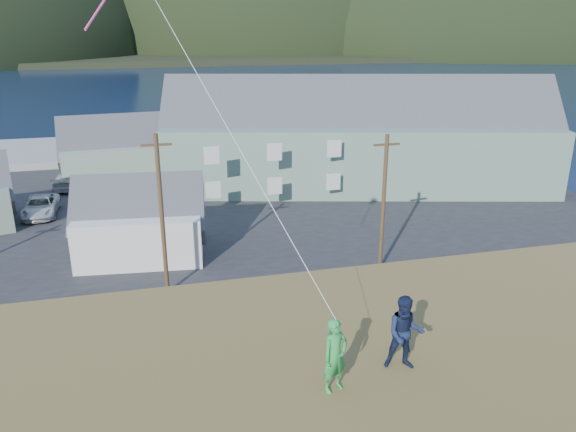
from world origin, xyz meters
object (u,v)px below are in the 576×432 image
object	(u,v)px
lodge	(358,137)
kite_flyer_green	(335,356)
shed_white	(140,220)
kite_flyer_navy	(405,333)
wharf	(105,150)
shed_palegreen_far	(123,151)

from	to	relation	value
lodge	kite_flyer_green	xyz separation A→B (m)	(-15.22, -37.97, 3.30)
shed_white	kite_flyer_navy	world-z (taller)	kite_flyer_navy
wharf	kite_flyer_navy	distance (m)	59.41
kite_flyer_green	kite_flyer_navy	size ratio (longest dim) A/B	0.95
wharf	lodge	size ratio (longest dim) A/B	0.71
shed_white	kite_flyer_navy	bearing A→B (deg)	-70.18
wharf	shed_palegreen_far	xyz separation A→B (m)	(2.52, -12.78, 2.50)
wharf	lodge	world-z (taller)	lodge
shed_white	kite_flyer_green	size ratio (longest dim) A/B	5.21
lodge	kite_flyer_navy	size ratio (longest dim) A/B	20.37
shed_white	kite_flyer_navy	distance (m)	26.71
lodge	shed_white	size ratio (longest dim) A/B	4.12
kite_flyer_navy	shed_white	bearing A→B (deg)	121.02
wharf	kite_flyer_green	size ratio (longest dim) A/B	15.33
kite_flyer_green	shed_palegreen_far	bearing A→B (deg)	74.33
kite_flyer_green	kite_flyer_navy	world-z (taller)	kite_flyer_navy
kite_flyer_green	kite_flyer_navy	distance (m)	1.84
wharf	shed_palegreen_far	size ratio (longest dim) A/B	2.18
shed_palegreen_far	lodge	bearing A→B (deg)	-24.25
wharf	shed_white	world-z (taller)	shed_white
lodge	kite_flyer_green	size ratio (longest dim) A/B	21.48
shed_white	wharf	bearing A→B (deg)	103.23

